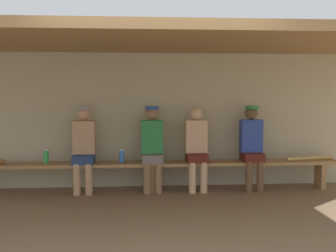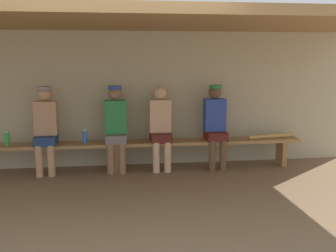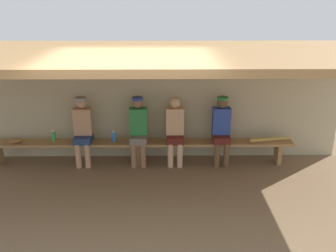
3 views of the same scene
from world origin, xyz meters
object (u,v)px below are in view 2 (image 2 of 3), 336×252
object	(u,v)px
player_in_red	(46,126)
player_middle	(116,124)
baseball_bat	(271,136)
player_in_blue	(215,122)
water_bottle_orange	(85,137)
water_bottle_clear	(7,138)
player_with_sunglasses	(160,124)
bench	(116,147)

from	to	relation	value
player_in_red	player_middle	distance (m)	1.06
player_middle	baseball_bat	distance (m)	2.57
player_in_red	baseball_bat	size ratio (longest dim) A/B	1.64
player_in_blue	water_bottle_orange	bearing A→B (deg)	179.67
player_in_blue	water_bottle_clear	world-z (taller)	player_in_blue
player_in_red	player_with_sunglasses	xyz separation A→B (m)	(1.77, -0.00, -0.02)
bench	player_with_sunglasses	xyz separation A→B (m)	(0.71, 0.00, 0.34)
water_bottle_clear	water_bottle_orange	world-z (taller)	water_bottle_clear
bench	water_bottle_clear	distance (m)	1.65
player_middle	water_bottle_clear	distance (m)	1.66
player_middle	water_bottle_orange	world-z (taller)	player_middle
water_bottle_clear	bench	bearing A→B (deg)	-1.59
player_in_red	water_bottle_orange	distance (m)	0.61
water_bottle_orange	player_with_sunglasses	bearing A→B (deg)	-0.59
bench	baseball_bat	bearing A→B (deg)	-0.00
player_in_blue	water_bottle_clear	distance (m)	3.26
player_with_sunglasses	water_bottle_clear	world-z (taller)	player_with_sunglasses
player_with_sunglasses	water_bottle_orange	distance (m)	1.20
player_in_red	player_middle	xyz separation A→B (m)	(1.06, 0.00, 0.00)
water_bottle_orange	baseball_bat	size ratio (longest dim) A/B	0.26
player_in_red	water_bottle_orange	xyz separation A→B (m)	(0.58, 0.01, -0.19)
water_bottle_orange	water_bottle_clear	bearing A→B (deg)	178.52
player_middle	water_bottle_clear	xyz separation A→B (m)	(-1.65, 0.04, -0.18)
player_in_blue	water_bottle_clear	bearing A→B (deg)	179.26
baseball_bat	player_in_blue	bearing A→B (deg)	169.69
player_with_sunglasses	water_bottle_orange	xyz separation A→B (m)	(-1.18, 0.01, -0.17)
bench	water_bottle_orange	size ratio (longest dim) A/B	28.06
water_bottle_orange	bench	bearing A→B (deg)	-1.87
player_with_sunglasses	player_in_blue	xyz separation A→B (m)	(0.89, 0.00, 0.02)
player_with_sunglasses	water_bottle_clear	size ratio (longest dim) A/B	6.13
water_bottle_orange	baseball_bat	bearing A→B (deg)	-0.29
player_with_sunglasses	baseball_bat	world-z (taller)	player_with_sunglasses
player_in_blue	water_bottle_orange	world-z (taller)	player_in_blue
player_with_sunglasses	player_middle	bearing A→B (deg)	179.96
baseball_bat	water_bottle_clear	bearing A→B (deg)	169.28
water_bottle_clear	water_bottle_orange	size ratio (longest dim) A/B	1.02
player_in_blue	bench	bearing A→B (deg)	-179.87
player_in_red	water_bottle_orange	bearing A→B (deg)	1.16
bench	player_with_sunglasses	size ratio (longest dim) A/B	4.49
player_with_sunglasses	water_bottle_clear	bearing A→B (deg)	178.96
player_with_sunglasses	baseball_bat	xyz separation A→B (m)	(1.85, -0.00, -0.24)
player_with_sunglasses	player_in_blue	world-z (taller)	player_in_blue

